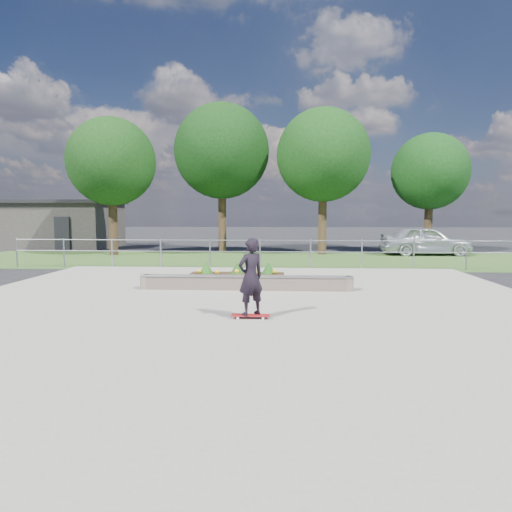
{
  "coord_description": "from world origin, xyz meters",
  "views": [
    {
      "loc": [
        0.91,
        -10.49,
        2.25
      ],
      "look_at": [
        0.2,
        1.5,
        1.1
      ],
      "focal_mm": 32.0,
      "sensor_mm": 36.0,
      "label": 1
    }
  ],
  "objects": [
    {
      "name": "ground",
      "position": [
        0.0,
        0.0,
        0.0
      ],
      "size": [
        120.0,
        120.0,
        0.0
      ],
      "primitive_type": "plane",
      "color": "black",
      "rests_on": "ground"
    },
    {
      "name": "fence",
      "position": [
        0.0,
        7.5,
        0.77
      ],
      "size": [
        20.06,
        0.06,
        1.2
      ],
      "color": "gray",
      "rests_on": "ground"
    },
    {
      "name": "grind_ledge",
      "position": [
        -0.13,
        2.29,
        0.26
      ],
      "size": [
        6.0,
        0.44,
        0.43
      ],
      "color": "brown",
      "rests_on": "concrete_slab"
    },
    {
      "name": "concrete_slab",
      "position": [
        0.0,
        0.0,
        0.03
      ],
      "size": [
        15.0,
        15.0,
        0.06
      ],
      "primitive_type": "cube",
      "color": "gray",
      "rests_on": "ground"
    },
    {
      "name": "tree_mid_left",
      "position": [
        -2.5,
        15.0,
        5.61
      ],
      "size": [
        5.25,
        5.25,
        8.25
      ],
      "color": "#322014",
      "rests_on": "ground"
    },
    {
      "name": "grass_verge",
      "position": [
        0.0,
        11.0,
        0.01
      ],
      "size": [
        30.0,
        8.0,
        0.02
      ],
      "primitive_type": "cube",
      "color": "#315220",
      "rests_on": "ground"
    },
    {
      "name": "skateboarder",
      "position": [
        0.25,
        -1.25,
        0.93
      ],
      "size": [
        0.8,
        0.65,
        1.67
      ],
      "color": "white",
      "rests_on": "concrete_slab"
    },
    {
      "name": "parked_car",
      "position": [
        8.39,
        13.91,
        0.78
      ],
      "size": [
        4.6,
        1.92,
        1.56
      ],
      "primitive_type": "imported",
      "rotation": [
        0.0,
        0.0,
        1.59
      ],
      "color": "silver",
      "rests_on": "ground"
    },
    {
      "name": "planter_bed",
      "position": [
        -0.55,
        3.73,
        0.24
      ],
      "size": [
        3.0,
        1.2,
        0.61
      ],
      "color": "black",
      "rests_on": "concrete_slab"
    },
    {
      "name": "building",
      "position": [
        -14.0,
        18.0,
        1.51
      ],
      "size": [
        8.4,
        5.4,
        3.0
      ],
      "color": "#322F2C",
      "rests_on": "ground"
    },
    {
      "name": "tree_far_left",
      "position": [
        -8.0,
        13.0,
        4.85
      ],
      "size": [
        4.55,
        4.55,
        7.15
      ],
      "color": "#301F13",
      "rests_on": "ground"
    },
    {
      "name": "tree_far_right",
      "position": [
        9.0,
        15.5,
        4.48
      ],
      "size": [
        4.2,
        4.2,
        6.6
      ],
      "color": "#312313",
      "rests_on": "ground"
    },
    {
      "name": "tree_mid_right",
      "position": [
        3.0,
        14.0,
        5.23
      ],
      "size": [
        4.9,
        4.9,
        7.7
      ],
      "color": "#342315",
      "rests_on": "ground"
    }
  ]
}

